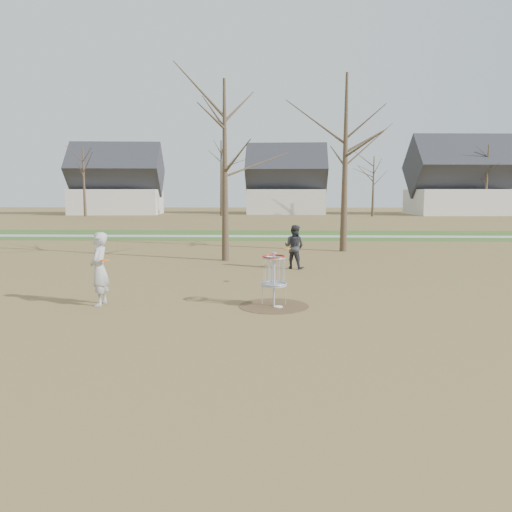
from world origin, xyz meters
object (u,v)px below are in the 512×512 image
(player_standing, at_px, (99,269))
(disc_grounded, at_px, (278,307))
(disc_golf_basket, at_px, (274,271))
(player_throwing, at_px, (294,247))

(player_standing, distance_m, disc_grounded, 4.69)
(player_standing, xyz_separation_m, disc_golf_basket, (4.48, 0.00, -0.03))
(player_standing, relative_size, player_throwing, 1.14)
(player_standing, distance_m, disc_golf_basket, 4.48)
(disc_golf_basket, bearing_deg, player_throwing, 82.66)
(player_throwing, xyz_separation_m, disc_golf_basket, (-0.82, -6.35, 0.08))
(player_throwing, xyz_separation_m, disc_grounded, (-0.71, -6.50, -0.81))
(disc_grounded, bearing_deg, disc_golf_basket, 127.82)
(player_throwing, bearing_deg, disc_grounded, 110.12)
(player_standing, bearing_deg, player_throwing, 138.67)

